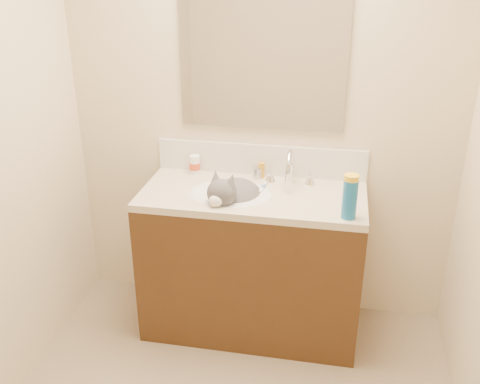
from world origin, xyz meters
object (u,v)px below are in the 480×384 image
at_px(vanity_cabinet, 252,265).
at_px(amber_bottle, 261,170).
at_px(cat, 233,199).
at_px(faucet, 290,171).
at_px(pill_bottle, 195,164).
at_px(silver_jar, 257,173).
at_px(basin, 230,205).
at_px(spray_can, 350,199).

relative_size(vanity_cabinet, amber_bottle, 13.43).
height_order(cat, amber_bottle, cat).
xyz_separation_m(faucet, pill_bottle, (-0.56, 0.07, -0.03)).
xyz_separation_m(faucet, cat, (-0.28, -0.17, -0.11)).
bearing_deg(vanity_cabinet, silver_jar, 92.91).
distance_m(vanity_cabinet, faucet, 0.58).
relative_size(basin, silver_jar, 7.12).
height_order(vanity_cabinet, silver_jar, silver_jar).
relative_size(basin, amber_bottle, 5.04).
bearing_deg(amber_bottle, faucet, -25.92).
height_order(vanity_cabinet, amber_bottle, amber_bottle).
bearing_deg(silver_jar, pill_bottle, 179.71).
height_order(vanity_cabinet, basin, basin).
bearing_deg(amber_bottle, silver_jar, -151.06).
distance_m(pill_bottle, amber_bottle, 0.39).
distance_m(basin, pill_bottle, 0.37).
distance_m(vanity_cabinet, amber_bottle, 0.54).
bearing_deg(faucet, amber_bottle, 154.08).
distance_m(pill_bottle, silver_jar, 0.37).
relative_size(faucet, amber_bottle, 3.13).
bearing_deg(amber_bottle, spray_can, -40.85).
relative_size(basin, spray_can, 2.31).
xyz_separation_m(pill_bottle, amber_bottle, (0.39, 0.01, -0.01)).
relative_size(vanity_cabinet, basin, 2.67).
bearing_deg(spray_can, amber_bottle, 139.15).
bearing_deg(cat, amber_bottle, 83.17).
bearing_deg(basin, spray_can, -15.68).
xyz_separation_m(basin, faucet, (0.30, 0.17, 0.16)).
xyz_separation_m(basin, silver_jar, (0.11, 0.24, 0.10)).
distance_m(vanity_cabinet, silver_jar, 0.52).
height_order(vanity_cabinet, spray_can, spray_can).
xyz_separation_m(vanity_cabinet, faucet, (0.18, 0.14, 0.54)).
height_order(faucet, pill_bottle, faucet).
distance_m(faucet, cat, 0.35).
xyz_separation_m(silver_jar, amber_bottle, (0.02, 0.01, 0.01)).
xyz_separation_m(faucet, spray_can, (0.32, -0.34, 0.01)).
relative_size(faucet, silver_jar, 4.43).
bearing_deg(vanity_cabinet, cat, -160.75).
relative_size(amber_bottle, spray_can, 0.46).
bearing_deg(spray_can, silver_jar, 141.31).
relative_size(cat, silver_jar, 6.98).
height_order(cat, pill_bottle, cat).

